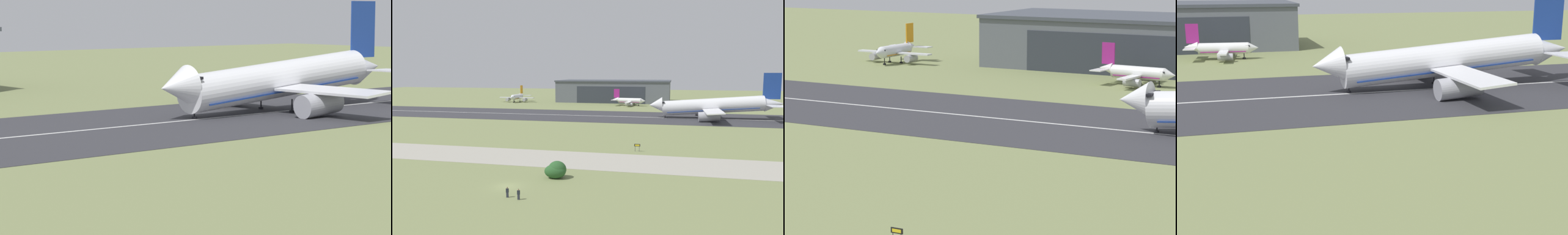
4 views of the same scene
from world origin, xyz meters
The scene contains 7 objects.
ground_plane centered at (0.00, 52.20, 0.00)m, with size 601.73×601.73×0.00m, color #7A8451.
runway_strip centered at (0.00, 104.40, 0.03)m, with size 361.73×42.79×0.06m, color #333338.
runway_centreline centered at (0.00, 104.40, 0.07)m, with size 325.56×0.70×0.01m, color silver.
hangar_building centered at (-11.13, 186.99, 6.92)m, with size 71.30×34.15×13.80m.
airplane_parked_west centered at (1.87, 157.34, 2.87)m, with size 19.11×18.86×9.44m.
airplane_parked_centre centered at (-70.85, 167.46, 3.32)m, with size 22.93×18.99×10.41m.
runway_sign centered at (18.85, 33.72, 1.39)m, with size 1.46×0.13×1.86m.
Camera 3 is at (70.73, -43.18, 30.03)m, focal length 85.00 mm.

